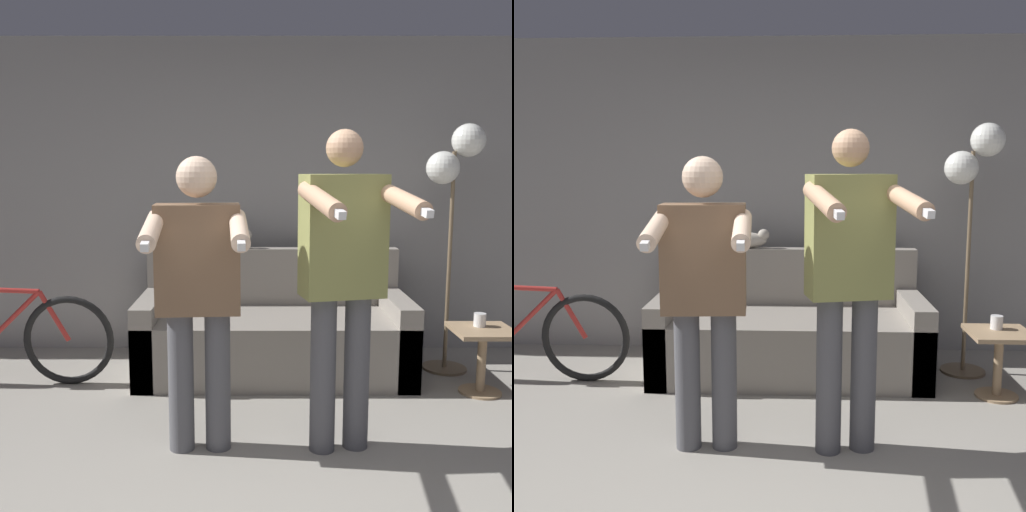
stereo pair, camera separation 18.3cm
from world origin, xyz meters
TOP-DOWN VIEW (x-y plane):
  - wall_back at (0.00, 2.76)m, footprint 10.00×0.05m
  - couch at (0.01, 2.12)m, footprint 2.00×0.90m
  - person_left at (-0.43, 0.84)m, footprint 0.55×0.69m
  - person_right at (0.34, 0.84)m, footprint 0.59×0.74m
  - cat at (-0.34, 2.46)m, footprint 0.47×0.12m
  - floor_lamp at (1.35, 2.17)m, footprint 0.42×0.33m
  - side_table at (1.44, 1.68)m, footprint 0.41×0.41m
  - cup at (1.43, 1.74)m, footprint 0.08×0.08m
  - bicycle at (-1.93, 1.86)m, footprint 1.59×0.07m

SIDE VIEW (x-z plane):
  - couch at x=0.01m, z-range -0.16..0.75m
  - side_table at x=1.44m, z-range 0.10..0.56m
  - bicycle at x=-1.93m, z-range -0.03..0.71m
  - cup at x=1.43m, z-range 0.46..0.55m
  - person_left at x=-0.43m, z-range 0.13..1.74m
  - cat at x=-0.34m, z-range 0.90..1.05m
  - person_right at x=0.34m, z-range 0.13..1.88m
  - wall_back at x=0.00m, z-range 0.00..2.60m
  - floor_lamp at x=1.35m, z-range 0.56..2.43m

